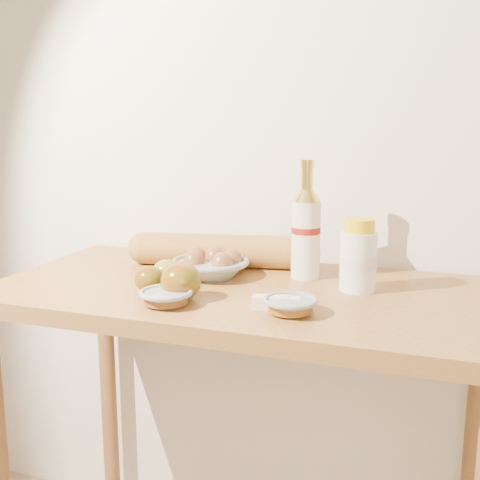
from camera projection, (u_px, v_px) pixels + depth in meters
name	position (u px, v px, depth m)	size (l,w,h in m)	color
back_wall	(284.00, 116.00, 1.66)	(3.50, 0.02, 2.60)	silver
table	(244.00, 336.00, 1.46)	(1.20, 0.60, 0.90)	#AE7738
bourbon_bottle	(306.00, 231.00, 1.49)	(0.09, 0.09, 0.30)	beige
cream_bottle	(358.00, 257.00, 1.39)	(0.10, 0.10, 0.17)	white
egg_bowl	(211.00, 265.00, 1.53)	(0.21, 0.21, 0.07)	gray
baguette	(222.00, 251.00, 1.62)	(0.53, 0.18, 0.09)	#BD8639
apple_yellowgreen	(167.00, 272.00, 1.44)	(0.09, 0.09, 0.06)	#9E931F
apple_redgreen_front	(149.00, 279.00, 1.38)	(0.09, 0.09, 0.06)	maroon
apple_redgreen_right	(181.00, 281.00, 1.33)	(0.10, 0.10, 0.08)	#971508
sugar_bowl	(166.00, 297.00, 1.29)	(0.12, 0.12, 0.03)	#94A19C
syrup_bowl	(290.00, 305.00, 1.24)	(0.12, 0.12, 0.03)	gray
butter_stick	(276.00, 303.00, 1.26)	(0.10, 0.04, 0.03)	beige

